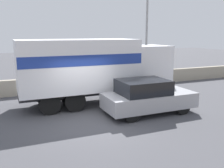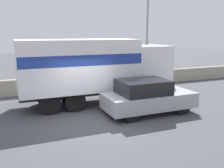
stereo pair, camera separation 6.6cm
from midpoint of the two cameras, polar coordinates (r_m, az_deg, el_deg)
The scene contains 5 objects.
ground_plane at distance 10.04m, azimuth -4.51°, elevation -9.01°, with size 80.00×80.00×0.00m, color #47474C.
stone_wall_backdrop at distance 15.52m, azimuth -11.61°, elevation -0.04°, with size 60.00×0.35×0.93m.
street_lamp at distance 16.98m, azimuth 7.81°, elevation 11.91°, with size 0.56×0.28×6.23m.
box_truck at distance 12.42m, azimuth -4.52°, elevation 4.03°, with size 7.63×2.50×3.23m.
car_hatchback at distance 11.18m, azimuth 7.92°, elevation -2.86°, with size 4.07×1.78×1.53m.
Camera 1 is at (-2.97, -8.92, 3.53)m, focal length 40.00 mm.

